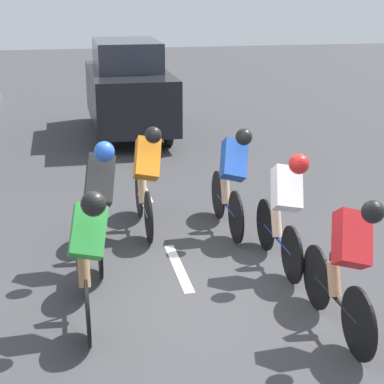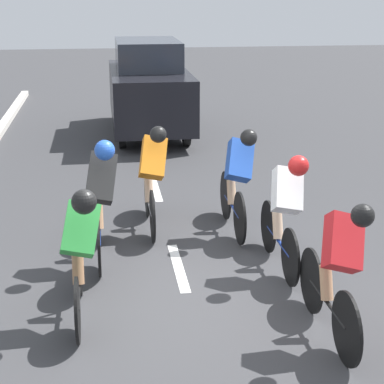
{
  "view_description": "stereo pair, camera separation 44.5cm",
  "coord_description": "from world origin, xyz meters",
  "px_view_note": "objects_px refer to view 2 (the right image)",
  "views": [
    {
      "loc": [
        1.27,
        6.24,
        3.24
      ],
      "look_at": [
        -0.17,
        -0.75,
        0.95
      ],
      "focal_mm": 60.0,
      "sensor_mm": 36.0,
      "label": 1
    },
    {
      "loc": [
        0.83,
        6.32,
        3.24
      ],
      "look_at": [
        -0.17,
        -0.75,
        0.95
      ],
      "focal_mm": 60.0,
      "sensor_mm": 36.0,
      "label": 2
    }
  ],
  "objects_px": {
    "support_car": "(149,88)",
    "cyclist_green": "(80,248)",
    "cyclist_white": "(285,208)",
    "cyclist_red": "(338,267)",
    "cyclist_black": "(101,197)",
    "cyclist_orange": "(152,175)",
    "cyclist_blue": "(237,178)"
  },
  "relations": [
    {
      "from": "cyclist_blue",
      "to": "support_car",
      "type": "distance_m",
      "value": 6.51
    },
    {
      "from": "cyclist_black",
      "to": "cyclist_red",
      "type": "relative_size",
      "value": 1.02
    },
    {
      "from": "cyclist_orange",
      "to": "cyclist_red",
      "type": "bearing_deg",
      "value": 115.2
    },
    {
      "from": "cyclist_black",
      "to": "cyclist_white",
      "type": "distance_m",
      "value": 2.2
    },
    {
      "from": "cyclist_red",
      "to": "support_car",
      "type": "height_order",
      "value": "support_car"
    },
    {
      "from": "cyclist_black",
      "to": "cyclist_red",
      "type": "bearing_deg",
      "value": 134.99
    },
    {
      "from": "cyclist_black",
      "to": "cyclist_orange",
      "type": "relative_size",
      "value": 0.99
    },
    {
      "from": "cyclist_blue",
      "to": "cyclist_green",
      "type": "height_order",
      "value": "cyclist_blue"
    },
    {
      "from": "cyclist_blue",
      "to": "cyclist_red",
      "type": "bearing_deg",
      "value": 96.86
    },
    {
      "from": "cyclist_black",
      "to": "cyclist_orange",
      "type": "height_order",
      "value": "cyclist_black"
    },
    {
      "from": "cyclist_black",
      "to": "cyclist_orange",
      "type": "xyz_separation_m",
      "value": [
        -0.7,
        -0.97,
        -0.04
      ]
    },
    {
      "from": "cyclist_black",
      "to": "cyclist_white",
      "type": "xyz_separation_m",
      "value": [
        -2.13,
        0.57,
        -0.05
      ]
    },
    {
      "from": "cyclist_green",
      "to": "support_car",
      "type": "height_order",
      "value": "support_car"
    },
    {
      "from": "cyclist_orange",
      "to": "support_car",
      "type": "height_order",
      "value": "support_car"
    },
    {
      "from": "cyclist_white",
      "to": "cyclist_black",
      "type": "bearing_deg",
      "value": -15.11
    },
    {
      "from": "cyclist_white",
      "to": "cyclist_green",
      "type": "relative_size",
      "value": 1.0
    },
    {
      "from": "cyclist_blue",
      "to": "cyclist_green",
      "type": "relative_size",
      "value": 1.02
    },
    {
      "from": "cyclist_orange",
      "to": "support_car",
      "type": "bearing_deg",
      "value": -93.99
    },
    {
      "from": "cyclist_blue",
      "to": "cyclist_green",
      "type": "xyz_separation_m",
      "value": [
        2.04,
        2.18,
        0.0
      ]
    },
    {
      "from": "cyclist_blue",
      "to": "cyclist_black",
      "type": "bearing_deg",
      "value": 21.32
    },
    {
      "from": "cyclist_red",
      "to": "cyclist_green",
      "type": "bearing_deg",
      "value": -16.64
    },
    {
      "from": "cyclist_blue",
      "to": "cyclist_white",
      "type": "height_order",
      "value": "cyclist_blue"
    },
    {
      "from": "cyclist_white",
      "to": "support_car",
      "type": "distance_m",
      "value": 7.82
    },
    {
      "from": "cyclist_red",
      "to": "cyclist_green",
      "type": "distance_m",
      "value": 2.49
    },
    {
      "from": "cyclist_white",
      "to": "cyclist_green",
      "type": "height_order",
      "value": "cyclist_white"
    },
    {
      "from": "cyclist_white",
      "to": "cyclist_blue",
      "type": "bearing_deg",
      "value": -77.03
    },
    {
      "from": "cyclist_white",
      "to": "support_car",
      "type": "height_order",
      "value": "support_car"
    },
    {
      "from": "cyclist_black",
      "to": "cyclist_white",
      "type": "bearing_deg",
      "value": 164.89
    },
    {
      "from": "cyclist_red",
      "to": "support_car",
      "type": "distance_m",
      "value": 9.42
    },
    {
      "from": "cyclist_blue",
      "to": "cyclist_green",
      "type": "distance_m",
      "value": 2.99
    },
    {
      "from": "cyclist_black",
      "to": "cyclist_orange",
      "type": "distance_m",
      "value": 1.19
    },
    {
      "from": "support_car",
      "to": "cyclist_green",
      "type": "bearing_deg",
      "value": 81.19
    }
  ]
}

